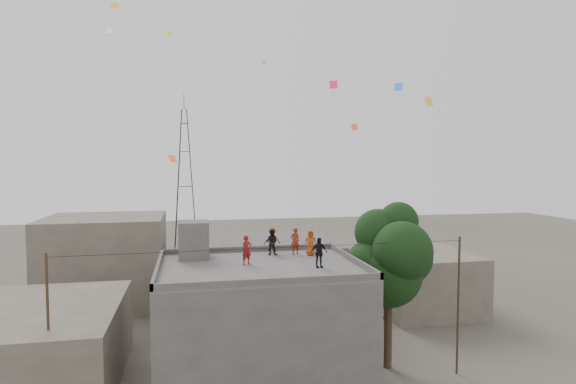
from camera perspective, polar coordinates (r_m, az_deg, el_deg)
The scene contains 18 objects.
ground at distance 26.50m, azimuth -3.40°, elevation -21.69°, with size 140.00×140.00×0.00m, color #48433B.
main_building at distance 25.35m, azimuth -3.43°, elevation -15.45°, with size 10.00×8.00×6.10m.
parapet at distance 24.49m, azimuth -3.46°, elevation -8.35°, with size 10.00×8.00×0.30m.
stair_head_box at distance 26.66m, azimuth -11.12°, elevation -5.57°, with size 1.60×1.80×2.00m, color #484543.
neighbor_west at distance 28.42m, azimuth -27.56°, elevation -15.96°, with size 8.00×10.00×4.00m, color #585045.
neighbor_north at distance 39.11m, azimuth -3.41°, elevation -9.43°, with size 12.00×9.00×5.00m, color #484543.
neighbor_northwest at distance 41.03m, azimuth -20.82°, elevation -7.61°, with size 9.00×8.00×7.00m, color #585045.
neighbor_east at distance 39.01m, azimuth 15.49°, elevation -10.04°, with size 7.00×8.00×4.40m, color #585045.
tree at distance 27.08m, azimuth 12.12°, elevation -7.59°, with size 4.90×4.60×9.10m.
utility_line at distance 24.00m, azimuth -1.78°, elevation -14.59°, with size 20.12×0.62×7.40m.
transmission_tower at distance 63.77m, azimuth -12.11°, elevation 1.52°, with size 2.97×2.97×20.01m.
person_red_adult at distance 27.19m, azimuth 0.83°, elevation -5.84°, with size 0.55×0.36×1.52m, color maroon.
person_orange_child at distance 27.01m, azimuth 2.69°, elevation -6.03°, with size 0.69×0.45×1.41m, color #A54312.
person_dark_child at distance 27.08m, azimuth -1.96°, elevation -5.95°, with size 0.71×0.55×1.46m, color black.
person_dark_adult at distance 23.93m, azimuth 3.68°, elevation -7.17°, with size 0.88×0.37×1.50m, color black.
person_orange_adult at distance 27.64m, azimuth -1.89°, elevation -5.70°, with size 0.97×0.56×1.51m, color #BA5415.
person_red_child at distance 24.66m, azimuth -4.92°, elevation -6.87°, with size 0.54×0.36×1.49m, color maroon.
kites at distance 31.20m, azimuth -1.75°, elevation 13.13°, with size 17.97×18.72×11.89m.
Camera 1 is at (-3.34, -23.72, 11.34)m, focal length 30.00 mm.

